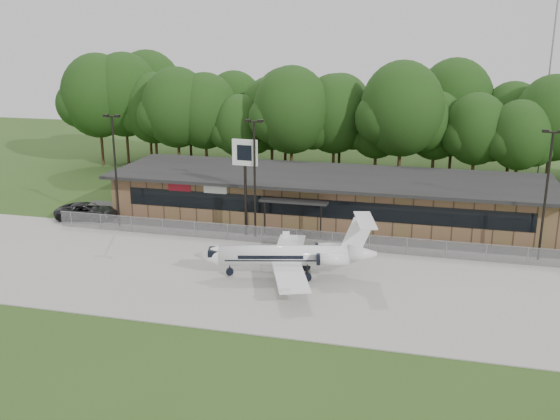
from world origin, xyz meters
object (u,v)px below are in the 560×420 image
(suv, at_px, (87,211))
(business_jet, at_px, (290,256))
(terminal, at_px, (328,196))
(pole_sign, at_px, (245,163))

(suv, bearing_deg, business_jet, -123.36)
(suv, bearing_deg, terminal, -84.63)
(suv, xyz_separation_m, pole_sign, (16.07, -0.89, 5.68))
(terminal, xyz_separation_m, business_jet, (0.06, -15.55, -0.58))
(business_jet, bearing_deg, pole_sign, 111.50)
(business_jet, xyz_separation_m, suv, (-22.06, 9.30, -0.80))
(suv, relative_size, pole_sign, 0.68)
(terminal, relative_size, pole_sign, 4.83)
(business_jet, height_order, suv, business_jet)
(business_jet, relative_size, suv, 2.29)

